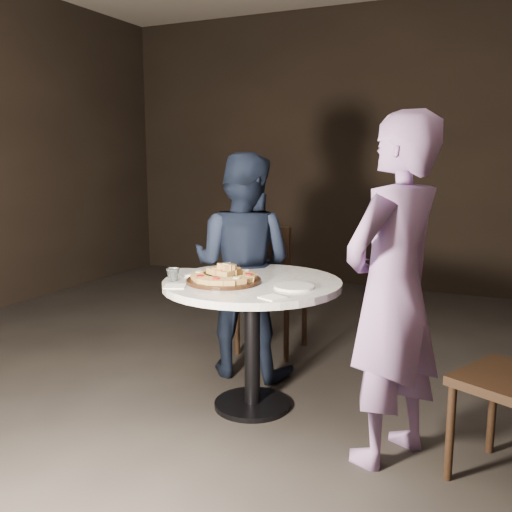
# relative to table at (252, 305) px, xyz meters

# --- Properties ---
(floor) EXTENTS (7.00, 7.00, 0.00)m
(floor) POSITION_rel_table_xyz_m (-0.09, -0.14, -0.61)
(floor) COLOR black
(floor) RESTS_ON ground
(table) EXTENTS (1.23, 1.23, 0.75)m
(table) POSITION_rel_table_xyz_m (0.00, 0.00, 0.00)
(table) COLOR black
(table) RESTS_ON ground
(serving_board) EXTENTS (0.54, 0.54, 0.02)m
(serving_board) POSITION_rel_table_xyz_m (-0.12, -0.11, 0.15)
(serving_board) COLOR black
(serving_board) RESTS_ON table
(focaccia_pile) EXTENTS (0.37, 0.37, 0.10)m
(focaccia_pile) POSITION_rel_table_xyz_m (-0.12, -0.11, 0.18)
(focaccia_pile) COLOR #A77E40
(focaccia_pile) RESTS_ON serving_board
(plate_left) EXTENTS (0.23, 0.23, 0.01)m
(plate_left) POSITION_rel_table_xyz_m (-0.44, 0.01, 0.14)
(plate_left) COLOR white
(plate_left) RESTS_ON table
(plate_right) EXTENTS (0.28, 0.28, 0.01)m
(plate_right) POSITION_rel_table_xyz_m (0.28, -0.07, 0.15)
(plate_right) COLOR white
(plate_right) RESTS_ON table
(water_glass) EXTENTS (0.08, 0.08, 0.07)m
(water_glass) POSITION_rel_table_xyz_m (-0.39, -0.19, 0.17)
(water_glass) COLOR silver
(water_glass) RESTS_ON table
(napkin_near) EXTENTS (0.15, 0.15, 0.01)m
(napkin_near) POSITION_rel_table_xyz_m (-0.31, -0.31, 0.14)
(napkin_near) COLOR white
(napkin_near) RESTS_ON table
(napkin_far) EXTENTS (0.14, 0.14, 0.01)m
(napkin_far) POSITION_rel_table_xyz_m (0.26, -0.32, 0.14)
(napkin_far) COLOR white
(napkin_far) RESTS_ON table
(chair_far) EXTENTS (0.45, 0.47, 0.96)m
(chair_far) POSITION_rel_table_xyz_m (-0.29, 0.85, -0.06)
(chair_far) COLOR black
(chair_far) RESTS_ON ground
(diner_navy) EXTENTS (0.73, 0.59, 1.45)m
(diner_navy) POSITION_rel_table_xyz_m (-0.29, 0.47, 0.12)
(diner_navy) COLOR black
(diner_navy) RESTS_ON ground
(diner_teal) EXTENTS (0.60, 0.70, 1.63)m
(diner_teal) POSITION_rel_table_xyz_m (0.82, -0.22, 0.21)
(diner_teal) COLOR #7E659D
(diner_teal) RESTS_ON ground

